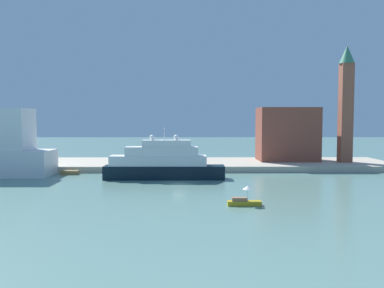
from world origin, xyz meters
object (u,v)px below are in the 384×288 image
(large_yacht, at_px, (162,163))
(parked_car, at_px, (137,161))
(mooring_bollard, at_px, (172,164))
(bell_tower, at_px, (346,99))
(harbor_building, at_px, (287,134))
(small_motorboat, at_px, (244,200))
(work_barge, at_px, (70,173))
(person_figure, at_px, (157,161))

(large_yacht, distance_m, parked_car, 19.23)
(mooring_bollard, bearing_deg, bell_tower, 10.50)
(harbor_building, bearing_deg, parked_car, -171.30)
(small_motorboat, bearing_deg, work_barge, 136.83)
(person_figure, xyz_separation_m, mooring_bollard, (4.01, -2.72, -0.47))
(harbor_building, bearing_deg, work_barge, -162.85)
(small_motorboat, xyz_separation_m, person_figure, (-16.17, 40.35, 1.44))
(large_yacht, xyz_separation_m, work_barge, (-21.88, 6.91, -2.88))
(harbor_building, bearing_deg, small_motorboat, -110.42)
(mooring_bollard, bearing_deg, small_motorboat, -72.10)
(person_figure, bearing_deg, mooring_bollard, -34.18)
(work_barge, relative_size, parked_car, 0.92)
(work_barge, height_order, person_figure, person_figure)
(parked_car, bearing_deg, harbor_building, 8.70)
(large_yacht, bearing_deg, person_figure, 99.75)
(work_barge, height_order, harbor_building, harbor_building)
(large_yacht, xyz_separation_m, mooring_bollard, (1.64, 11.09, -1.52))
(small_motorboat, relative_size, work_barge, 1.25)
(person_figure, bearing_deg, work_barge, -160.53)
(mooring_bollard, bearing_deg, large_yacht, -98.39)
(bell_tower, bearing_deg, large_yacht, -157.39)
(small_motorboat, distance_m, mooring_bollard, 39.56)
(small_motorboat, distance_m, bell_tower, 59.01)
(large_yacht, distance_m, person_figure, 14.05)
(parked_car, xyz_separation_m, mooring_bollard, (9.42, -6.45, -0.27))
(small_motorboat, distance_m, person_figure, 43.49)
(work_barge, bearing_deg, large_yacht, -17.54)
(large_yacht, distance_m, work_barge, 23.12)
(large_yacht, distance_m, harbor_building, 40.58)
(harbor_building, xyz_separation_m, parked_car, (-40.28, -6.16, -6.58))
(small_motorboat, xyz_separation_m, mooring_bollard, (-12.16, 37.63, 0.97))
(parked_car, xyz_separation_m, person_figure, (5.41, -3.73, 0.20))
(person_figure, bearing_deg, large_yacht, -80.25)
(large_yacht, height_order, bell_tower, bell_tower)
(work_barge, bearing_deg, bell_tower, 10.35)
(small_motorboat, distance_m, harbor_building, 54.18)
(large_yacht, xyz_separation_m, parked_car, (-7.78, 17.54, -1.24))
(work_barge, xyz_separation_m, parked_car, (14.10, 10.62, 1.63))
(work_barge, distance_m, harbor_building, 57.50)
(small_motorboat, height_order, parked_car, small_motorboat)
(small_motorboat, height_order, bell_tower, bell_tower)
(large_yacht, height_order, work_barge, large_yacht)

